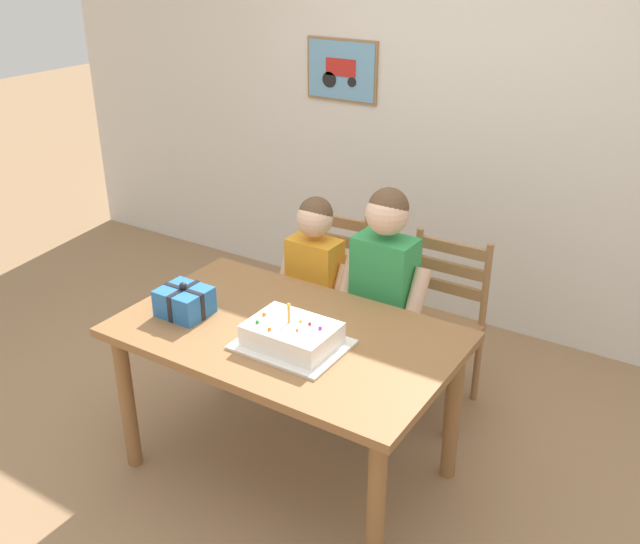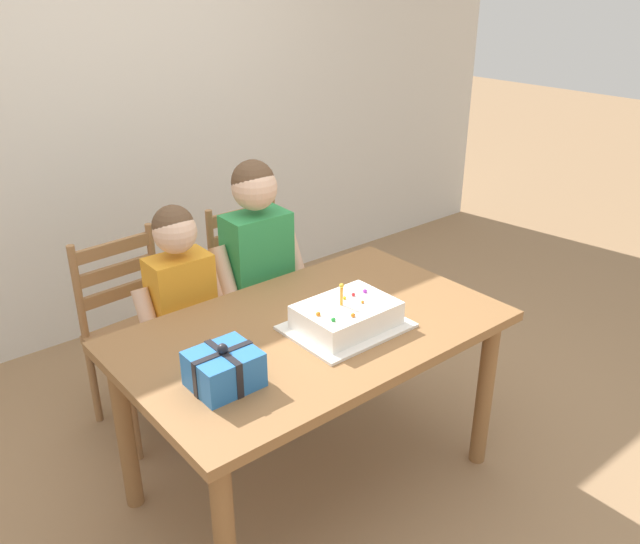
% 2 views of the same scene
% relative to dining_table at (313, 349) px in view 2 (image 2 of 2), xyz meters
% --- Properties ---
extents(ground_plane, '(20.00, 20.00, 0.00)m').
position_rel_dining_table_xyz_m(ground_plane, '(0.00, 0.00, -0.66)').
color(ground_plane, '#997551').
extents(back_wall, '(6.40, 0.11, 2.60)m').
position_rel_dining_table_xyz_m(back_wall, '(-0.00, 1.87, 0.65)').
color(back_wall, silver).
rests_on(back_wall, ground).
extents(dining_table, '(1.46, 0.89, 0.76)m').
position_rel_dining_table_xyz_m(dining_table, '(0.00, 0.00, 0.00)').
color(dining_table, olive).
rests_on(dining_table, ground).
extents(birthday_cake, '(0.44, 0.34, 0.19)m').
position_rel_dining_table_xyz_m(birthday_cake, '(0.09, -0.09, 0.15)').
color(birthday_cake, white).
rests_on(birthday_cake, dining_table).
extents(gift_box_red_large, '(0.22, 0.19, 0.16)m').
position_rel_dining_table_xyz_m(gift_box_red_large, '(-0.47, -0.12, 0.16)').
color(gift_box_red_large, '#286BB7').
rests_on(gift_box_red_large, dining_table).
extents(chair_left, '(0.45, 0.45, 0.92)m').
position_rel_dining_table_xyz_m(chair_left, '(-0.34, 0.85, -0.19)').
color(chair_left, '#996B42').
rests_on(chair_left, ground).
extents(chair_right, '(0.42, 0.42, 0.92)m').
position_rel_dining_table_xyz_m(chair_right, '(0.34, 0.85, -0.19)').
color(chair_right, '#996B42').
rests_on(chair_right, ground).
extents(child_older, '(0.46, 0.26, 1.25)m').
position_rel_dining_table_xyz_m(child_older, '(0.16, 0.60, 0.11)').
color(child_older, '#38426B').
rests_on(child_older, ground).
extents(child_younger, '(0.41, 0.23, 1.13)m').
position_rel_dining_table_xyz_m(child_younger, '(-0.24, 0.60, 0.03)').
color(child_younger, '#38426B').
rests_on(child_younger, ground).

